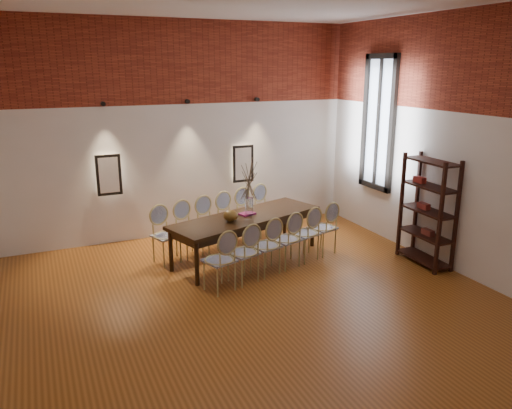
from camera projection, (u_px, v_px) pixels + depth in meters
name	position (u px, v px, depth m)	size (l,w,h in m)	color
floor	(252.00, 310.00, 6.75)	(7.00, 7.00, 0.02)	#95531D
wall_back	(176.00, 131.00, 9.33)	(7.00, 0.10, 4.00)	silver
wall_front	(482.00, 264.00, 3.09)	(7.00, 0.10, 4.00)	silver
wall_right	(465.00, 146.00, 7.60)	(0.10, 7.00, 4.00)	silver
brick_band_back	(174.00, 62.00, 8.93)	(7.00, 0.02, 1.50)	maroon
brick_band_front	(499.00, 54.00, 2.81)	(7.00, 0.02, 1.50)	maroon
brick_band_right	(471.00, 61.00, 7.24)	(0.02, 7.00, 1.50)	maroon
niche_left	(109.00, 175.00, 8.92)	(0.36, 0.06, 0.66)	#FFEAC6
niche_right	(243.00, 163.00, 9.94)	(0.36, 0.06, 0.66)	#FFEAC6
spot_fixture_left	(103.00, 104.00, 8.56)	(0.08, 0.08, 0.10)	black
spot_fixture_mid	(187.00, 101.00, 9.15)	(0.08, 0.08, 0.10)	black
spot_fixture_right	(257.00, 99.00, 9.70)	(0.08, 0.08, 0.10)	black
window_glass	(379.00, 123.00, 9.29)	(0.02, 0.78, 2.38)	silver
window_frame	(378.00, 123.00, 9.28)	(0.08, 0.90, 2.50)	black
window_mullion	(378.00, 123.00, 9.28)	(0.06, 0.06, 2.40)	black
dining_table	(246.00, 237.00, 8.48)	(2.72, 0.87, 0.75)	black
chair_near_a	(219.00, 260.00, 7.21)	(0.44, 0.44, 0.94)	tan
chair_near_b	(243.00, 253.00, 7.50)	(0.44, 0.44, 0.94)	tan
chair_near_c	(265.00, 246.00, 7.79)	(0.44, 0.44, 0.94)	tan
chair_near_d	(286.00, 239.00, 8.08)	(0.44, 0.44, 0.94)	tan
chair_near_e	(305.00, 233.00, 8.37)	(0.44, 0.44, 0.94)	tan
chair_near_f	(323.00, 228.00, 8.66)	(0.44, 0.44, 0.94)	tan
chair_far_a	(166.00, 236.00, 8.24)	(0.44, 0.44, 0.94)	tan
chair_far_b	(189.00, 230.00, 8.53)	(0.44, 0.44, 0.94)	tan
chair_far_c	(210.00, 225.00, 8.82)	(0.44, 0.44, 0.94)	tan
chair_far_d	(230.00, 220.00, 9.11)	(0.44, 0.44, 0.94)	tan
chair_far_e	(249.00, 215.00, 9.40)	(0.44, 0.44, 0.94)	tan
chair_far_f	(267.00, 210.00, 9.69)	(0.44, 0.44, 0.94)	tan
vase	(249.00, 207.00, 8.37)	(0.14, 0.14, 0.30)	silver
dried_branches	(249.00, 180.00, 8.25)	(0.50, 0.50, 0.70)	brown
bowl	(231.00, 216.00, 8.07)	(0.24, 0.24, 0.18)	brown
book	(247.00, 214.00, 8.44)	(0.26, 0.18, 0.03)	#912162
shelving_rack	(428.00, 211.00, 8.12)	(0.38, 1.00, 1.80)	black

